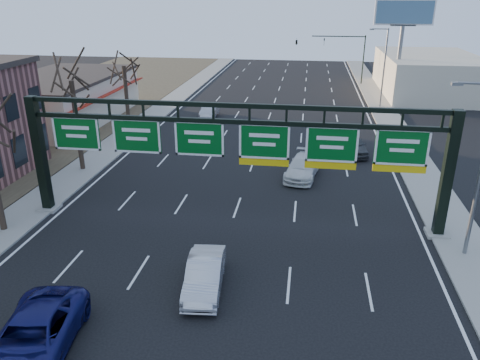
% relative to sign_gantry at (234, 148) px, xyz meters
% --- Properties ---
extents(ground, '(160.00, 160.00, 0.00)m').
position_rel_sign_gantry_xyz_m(ground, '(-0.16, -8.00, -4.63)').
color(ground, black).
rests_on(ground, ground).
extents(sidewalk_left, '(3.00, 120.00, 0.12)m').
position_rel_sign_gantry_xyz_m(sidewalk_left, '(-12.96, 12.00, -4.57)').
color(sidewalk_left, gray).
rests_on(sidewalk_left, ground).
extents(sidewalk_right, '(3.00, 120.00, 0.12)m').
position_rel_sign_gantry_xyz_m(sidewalk_right, '(12.64, 12.00, -4.57)').
color(sidewalk_right, gray).
rests_on(sidewalk_right, ground).
extents(lane_markings, '(21.60, 120.00, 0.01)m').
position_rel_sign_gantry_xyz_m(lane_markings, '(-0.16, 12.00, -4.62)').
color(lane_markings, white).
rests_on(lane_markings, ground).
extents(sign_gantry, '(24.60, 1.20, 7.20)m').
position_rel_sign_gantry_xyz_m(sign_gantry, '(0.00, 0.00, 0.00)').
color(sign_gantry, black).
rests_on(sign_gantry, ground).
extents(cream_strip, '(10.90, 18.40, 4.70)m').
position_rel_sign_gantry_xyz_m(cream_strip, '(-21.64, 21.00, -2.27)').
color(cream_strip, beige).
rests_on(cream_strip, ground).
extents(building_right_distant, '(12.00, 20.00, 5.00)m').
position_rel_sign_gantry_xyz_m(building_right_distant, '(19.84, 42.00, -2.13)').
color(building_right_distant, beige).
rests_on(building_right_distant, ground).
extents(tree_mid, '(3.60, 3.60, 9.24)m').
position_rel_sign_gantry_xyz_m(tree_mid, '(-12.96, 7.00, 3.23)').
color(tree_mid, black).
rests_on(tree_mid, sidewalk_left).
extents(tree_far, '(3.60, 3.60, 8.86)m').
position_rel_sign_gantry_xyz_m(tree_far, '(-12.96, 17.00, 2.86)').
color(tree_far, black).
rests_on(tree_far, sidewalk_left).
extents(streetlight_near, '(2.15, 0.22, 9.00)m').
position_rel_sign_gantry_xyz_m(streetlight_near, '(12.31, -2.00, 0.45)').
color(streetlight_near, slate).
rests_on(streetlight_near, sidewalk_right).
extents(streetlight_far, '(2.15, 0.22, 9.00)m').
position_rel_sign_gantry_xyz_m(streetlight_far, '(12.31, 32.00, 0.45)').
color(streetlight_far, slate).
rests_on(streetlight_far, sidewalk_right).
extents(billboard_right, '(7.00, 0.50, 12.00)m').
position_rel_sign_gantry_xyz_m(billboard_right, '(14.84, 36.98, 4.43)').
color(billboard_right, slate).
rests_on(billboard_right, ground).
extents(traffic_signal_mast, '(10.16, 0.54, 7.00)m').
position_rel_sign_gantry_xyz_m(traffic_signal_mast, '(5.53, 47.00, 0.87)').
color(traffic_signal_mast, black).
rests_on(traffic_signal_mast, ground).
extents(car_blue_suv, '(3.54, 6.25, 1.65)m').
position_rel_sign_gantry_xyz_m(car_blue_suv, '(-5.71, -12.01, -3.81)').
color(car_blue_suv, '#131555').
rests_on(car_blue_suv, ground).
extents(car_silver_sedan, '(1.98, 4.63, 1.48)m').
position_rel_sign_gantry_xyz_m(car_silver_sedan, '(-0.32, -6.89, -3.89)').
color(car_silver_sedan, '#B6B7BC').
rests_on(car_silver_sedan, ground).
extents(car_white_wagon, '(2.86, 5.43, 1.50)m').
position_rel_sign_gantry_xyz_m(car_white_wagon, '(3.81, 8.04, -3.88)').
color(car_white_wagon, silver).
rests_on(car_white_wagon, ground).
extents(car_grey_far, '(2.66, 4.93, 1.59)m').
position_rel_sign_gantry_xyz_m(car_grey_far, '(7.88, 13.99, -3.83)').
color(car_grey_far, '#3A3C3E').
rests_on(car_grey_far, ground).
extents(car_silver_distant, '(1.70, 4.56, 1.49)m').
position_rel_sign_gantry_xyz_m(car_silver_distant, '(-6.63, 24.56, -3.88)').
color(car_silver_distant, '#A1A1A6').
rests_on(car_silver_distant, ground).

